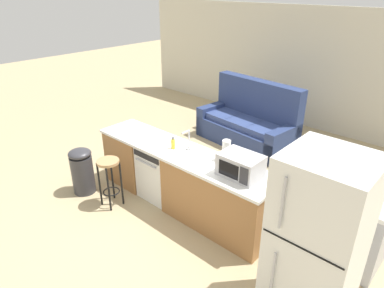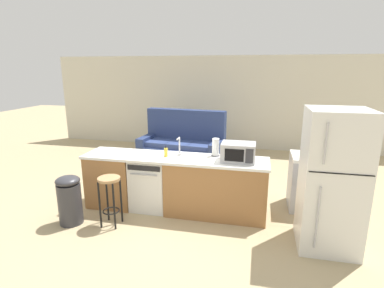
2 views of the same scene
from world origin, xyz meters
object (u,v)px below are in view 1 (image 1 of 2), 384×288
at_px(soap_bottle, 173,144).
at_px(couch, 249,124).
at_px(bar_stool, 109,173).
at_px(stove_range, 351,227).
at_px(paper_towel_roll, 226,151).
at_px(dishwasher, 162,171).
at_px(kettle, 380,189).
at_px(microwave, 241,166).
at_px(refrigerator, 316,246).
at_px(trash_bin, 82,170).

relative_size(soap_bottle, couch, 0.08).
bearing_deg(bar_stool, stove_range, 22.43).
bearing_deg(paper_towel_roll, dishwasher, -168.44).
xyz_separation_m(kettle, couch, (-2.88, 1.87, -0.59)).
xyz_separation_m(dishwasher, couch, (-0.11, 2.55, -0.03)).
distance_m(dishwasher, microwave, 1.53).
xyz_separation_m(refrigerator, kettle, (0.17, 1.23, 0.09)).
distance_m(dishwasher, couch, 2.55).
bearing_deg(trash_bin, microwave, 17.75).
bearing_deg(trash_bin, refrigerator, 3.45).
height_order(paper_towel_roll, kettle, paper_towel_roll).
xyz_separation_m(microwave, kettle, (1.37, 0.68, -0.05)).
xyz_separation_m(paper_towel_roll, soap_bottle, (-0.75, -0.23, -0.07)).
xyz_separation_m(microwave, soap_bottle, (-1.13, -0.02, -0.07)).
bearing_deg(refrigerator, stove_range, 89.99).
bearing_deg(paper_towel_roll, refrigerator, -25.74).
height_order(paper_towel_roll, couch, couch).
bearing_deg(couch, stove_range, -36.38).
bearing_deg(refrigerator, soap_bottle, 167.11).
relative_size(microwave, kettle, 2.44).
distance_m(stove_range, refrigerator, 1.18).
bearing_deg(bar_stool, dishwasher, 61.04).
height_order(stove_range, microwave, microwave).
relative_size(bar_stool, trash_bin, 1.00).
height_order(stove_range, paper_towel_roll, paper_towel_roll).
relative_size(paper_towel_roll, bar_stool, 0.38).
bearing_deg(bar_stool, couch, 85.36).
bearing_deg(soap_bottle, trash_bin, -149.34).
bearing_deg(stove_range, soap_bottle, -166.34).
height_order(dishwasher, paper_towel_roll, paper_towel_roll).
relative_size(paper_towel_roll, couch, 0.14).
distance_m(soap_bottle, trash_bin, 1.58).
height_order(paper_towel_roll, bar_stool, paper_towel_roll).
bearing_deg(kettle, couch, 147.04).
relative_size(kettle, couch, 0.10).
xyz_separation_m(refrigerator, trash_bin, (-3.59, -0.22, -0.52)).
bearing_deg(refrigerator, dishwasher, 168.07).
bearing_deg(stove_range, paper_towel_roll, -167.86).
height_order(bar_stool, couch, couch).
relative_size(soap_bottle, kettle, 0.86).
distance_m(dishwasher, refrigerator, 2.70).
bearing_deg(trash_bin, kettle, 21.02).
relative_size(stove_range, trash_bin, 1.22).
bearing_deg(stove_range, trash_bin, -159.90).
xyz_separation_m(kettle, trash_bin, (-3.76, -1.44, -0.61)).
bearing_deg(dishwasher, microwave, -0.05).
xyz_separation_m(refrigerator, microwave, (-1.20, 0.55, 0.14)).
bearing_deg(trash_bin, paper_towel_roll, 25.82).
height_order(microwave, trash_bin, microwave).
bearing_deg(kettle, soap_bottle, -164.42).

